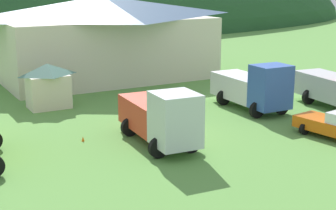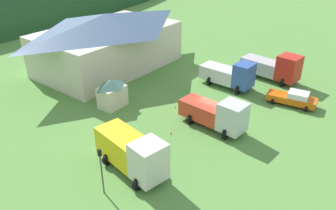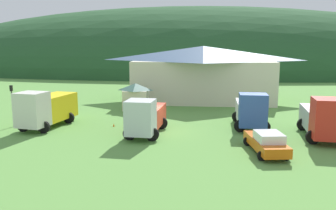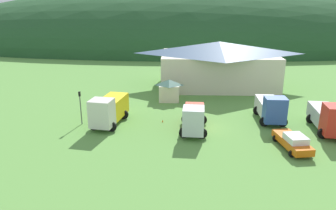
% 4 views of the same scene
% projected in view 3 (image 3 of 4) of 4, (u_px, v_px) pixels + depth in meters
% --- Properties ---
extents(ground_plane, '(200.00, 200.00, 0.00)m').
position_uv_depth(ground_plane, '(165.00, 132.00, 31.71)').
color(ground_plane, '#5B9342').
extents(forested_hill_backdrop, '(170.74, 60.00, 36.12)m').
position_uv_depth(forested_hill_backdrop, '(191.00, 71.00, 101.76)').
color(forested_hill_backdrop, '#234C28').
rests_on(forested_hill_backdrop, ground).
extents(depot_building, '(20.08, 12.33, 7.53)m').
position_uv_depth(depot_building, '(203.00, 72.00, 49.25)').
color(depot_building, beige).
rests_on(depot_building, ground).
extents(play_shed_cream, '(3.08, 2.20, 3.23)m').
position_uv_depth(play_shed_cream, '(136.00, 96.00, 41.70)').
color(play_shed_cream, beige).
rests_on(play_shed_cream, ground).
extents(flatbed_truck_yellow, '(3.92, 7.17, 3.63)m').
position_uv_depth(flatbed_truck_yellow, '(46.00, 108.00, 33.06)').
color(flatbed_truck_yellow, silver).
rests_on(flatbed_truck_yellow, ground).
extents(tow_truck_silver, '(3.32, 7.03, 3.36)m').
position_uv_depth(tow_truck_silver, '(146.00, 116.00, 30.28)').
color(tow_truck_silver, silver).
rests_on(tow_truck_silver, ground).
extents(box_truck_blue, '(3.35, 6.71, 3.50)m').
position_uv_depth(box_truck_blue, '(251.00, 110.00, 33.00)').
color(box_truck_blue, '#3356AD').
rests_on(box_truck_blue, ground).
extents(crane_truck_red, '(3.72, 7.75, 3.69)m').
position_uv_depth(crane_truck_red, '(323.00, 118.00, 29.12)').
color(crane_truck_red, red).
rests_on(crane_truck_red, ground).
extents(service_pickup_orange, '(2.83, 5.51, 1.66)m').
position_uv_depth(service_pickup_orange, '(266.00, 142.00, 25.40)').
color(service_pickup_orange, '#D95D0F').
rests_on(service_pickup_orange, ground).
extents(traffic_light_west, '(0.20, 0.32, 3.99)m').
position_uv_depth(traffic_light_west, '(12.00, 101.00, 33.26)').
color(traffic_light_west, '#4C4C51').
rests_on(traffic_light_west, ground).
extents(traffic_cone_near_pickup, '(0.36, 0.36, 0.58)m').
position_uv_depth(traffic_cone_near_pickup, '(114.00, 126.00, 33.71)').
color(traffic_cone_near_pickup, orange).
rests_on(traffic_cone_near_pickup, ground).
extents(traffic_cone_mid_row, '(0.36, 0.36, 0.45)m').
position_uv_depth(traffic_cone_mid_row, '(163.00, 121.00, 36.08)').
color(traffic_cone_mid_row, orange).
rests_on(traffic_cone_mid_row, ground).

